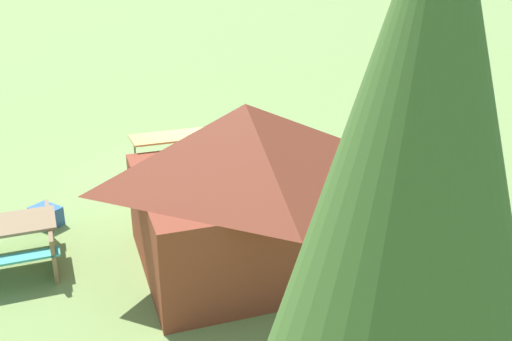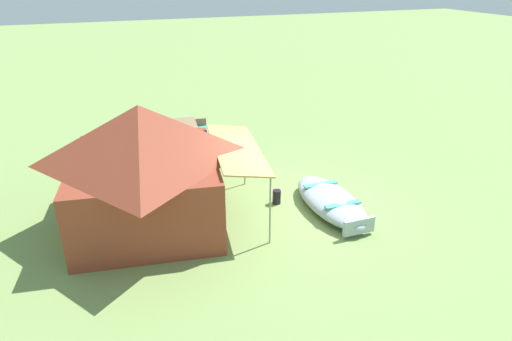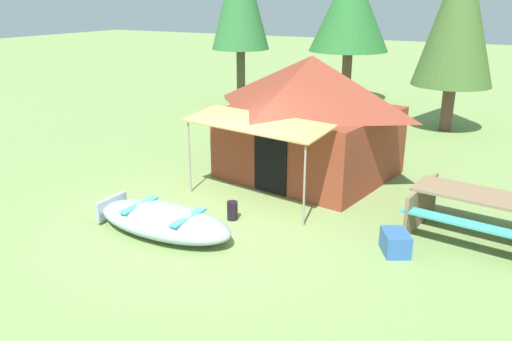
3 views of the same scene
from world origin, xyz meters
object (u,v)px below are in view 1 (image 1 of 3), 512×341
canvas_cabin_tent (246,183)px  fuel_can (192,184)px  cooler_box (46,216)px  beached_rowboat (205,158)px  pine_tree_far_center (400,312)px

canvas_cabin_tent → fuel_can: canvas_cabin_tent is taller
cooler_box → fuel_can: (-2.81, -0.14, -0.01)m
beached_rowboat → cooler_box: bearing=18.1°
canvas_cabin_tent → pine_tree_far_center: bearing=70.7°
canvas_cabin_tent → pine_tree_far_center: pine_tree_far_center is taller
fuel_can → cooler_box: bearing=2.8°
beached_rowboat → fuel_can: 1.24m
cooler_box → canvas_cabin_tent: bearing=133.9°
cooler_box → fuel_can: 2.81m
cooler_box → beached_rowboat: bearing=-161.9°
beached_rowboat → canvas_cabin_tent: size_ratio=0.59×
beached_rowboat → fuel_can: beached_rowboat is taller
beached_rowboat → pine_tree_far_center: size_ratio=0.49×
canvas_cabin_tent → cooler_box: (2.58, -2.69, -1.16)m
canvas_cabin_tent → cooler_box: 3.90m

